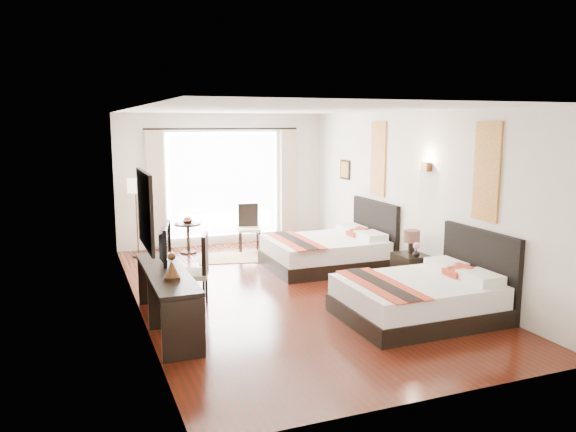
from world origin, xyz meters
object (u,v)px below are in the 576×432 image
object	(u,v)px
nightstand	(411,270)
vase	(416,255)
table_lamp	(412,238)
television	(160,243)
bed_near	(423,296)
window_chair	(249,236)
bed_far	(329,251)
fruit_bowl	(188,221)
console_desk	(167,299)
desk_chair	(192,286)
side_table	(188,238)
floor_lamp	(136,191)

from	to	relation	value
nightstand	vase	distance (m)	0.35
table_lamp	television	world-z (taller)	television
bed_near	window_chair	distance (m)	4.84
table_lamp	bed_far	bearing A→B (deg)	116.02
fruit_bowl	console_desk	bearing A→B (deg)	-104.86
nightstand	console_desk	bearing A→B (deg)	-173.42
window_chair	bed_near	bearing A→B (deg)	23.11
table_lamp	bed_near	bearing A→B (deg)	-117.51
bed_near	desk_chair	world-z (taller)	bed_near
bed_near	side_table	world-z (taller)	bed_near
bed_near	desk_chair	distance (m)	3.21
bed_near	nightstand	world-z (taller)	bed_near
floor_lamp	bed_near	bearing A→B (deg)	-57.53
bed_far	television	distance (m)	3.62
window_chair	desk_chair	bearing A→B (deg)	-18.38
window_chair	floor_lamp	bearing A→B (deg)	-84.63
nightstand	bed_near	bearing A→B (deg)	-117.26
floor_lamp	side_table	world-z (taller)	floor_lamp
floor_lamp	nightstand	bearing A→B (deg)	-43.49
nightstand	fruit_bowl	size ratio (longest dim) A/B	2.34
bed_near	fruit_bowl	distance (m)	5.44
bed_far	table_lamp	bearing A→B (deg)	-63.98
desk_chair	bed_near	bearing A→B (deg)	169.61
bed_near	side_table	distance (m)	5.41
television	nightstand	bearing A→B (deg)	-78.17
television	console_desk	bearing A→B (deg)	-168.88
bed_near	bed_far	distance (m)	2.89
vase	table_lamp	bearing A→B (deg)	75.30
vase	window_chair	bearing A→B (deg)	114.30
side_table	window_chair	xyz separation A→B (m)	(1.22, -0.21, -0.02)
nightstand	window_chair	distance (m)	3.79
desk_chair	console_desk	bearing A→B (deg)	73.40
console_desk	window_chair	xyz separation A→B (m)	(2.31, 3.87, -0.09)
nightstand	desk_chair	bearing A→B (deg)	176.77
fruit_bowl	window_chair	world-z (taller)	window_chair
desk_chair	fruit_bowl	xyz separation A→B (m)	(0.64, 3.45, 0.32)
table_lamp	console_desk	size ratio (longest dim) A/B	0.19
desk_chair	side_table	bearing A→B (deg)	-82.49
table_lamp	window_chair	distance (m)	3.79
nightstand	window_chair	world-z (taller)	window_chair
nightstand	fruit_bowl	world-z (taller)	fruit_bowl
floor_lamp	window_chair	xyz separation A→B (m)	(2.21, -0.24, -1.01)
television	vase	bearing A→B (deg)	-80.75
floor_lamp	window_chair	world-z (taller)	floor_lamp
fruit_bowl	vase	bearing A→B (deg)	-53.41
bed_far	side_table	distance (m)	2.99
bed_near	television	xyz separation A→B (m)	(-3.25, 1.42, 0.70)
bed_near	nightstand	distance (m)	1.49
television	table_lamp	bearing A→B (deg)	-77.42
bed_far	window_chair	bearing A→B (deg)	116.98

